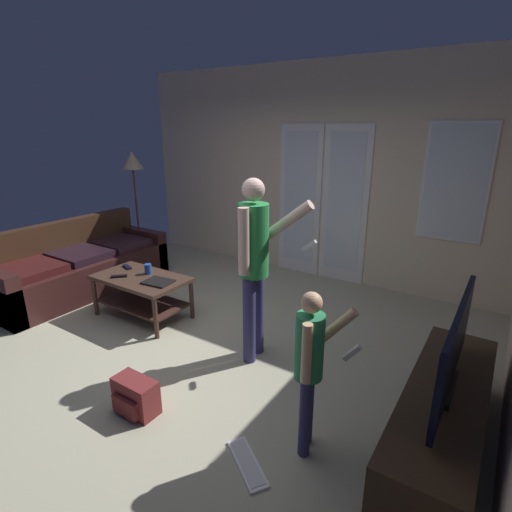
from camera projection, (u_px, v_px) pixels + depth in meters
ground_plane at (180, 350)px, 3.90m from camera, size 5.51×5.38×0.02m
wall_back_with_doors at (311, 176)px, 5.52m from camera, size 5.51×0.09×2.93m
leather_couch at (79, 268)px, 5.22m from camera, size 0.91×2.24×0.88m
coffee_table at (142, 288)px, 4.46m from camera, size 1.06×0.61×0.48m
tv_stand at (442, 419)px, 2.65m from camera, size 0.48×1.77×0.45m
flat_screen_tv at (454, 349)px, 2.48m from camera, size 0.08×1.24×0.60m
person_adult at (255, 256)px, 3.47m from camera, size 0.62×0.51×1.68m
person_child at (310, 360)px, 2.50m from camera, size 0.36×0.38×1.15m
floor_lamp at (133, 167)px, 6.05m from camera, size 0.33×0.33×1.72m
backpack at (135, 396)px, 3.01m from camera, size 0.35×0.22×0.28m
loose_keyboard at (247, 463)px, 2.57m from camera, size 0.44×0.36×0.02m
laptop_closed at (158, 282)px, 4.25m from camera, size 0.33×0.27×0.02m
cup_near_edge at (148, 269)px, 4.50m from camera, size 0.08×0.08×0.11m
tv_remote_black at (127, 267)px, 4.70m from camera, size 0.18×0.10×0.02m
dvd_remote_slim at (119, 276)px, 4.41m from camera, size 0.15×0.16×0.02m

